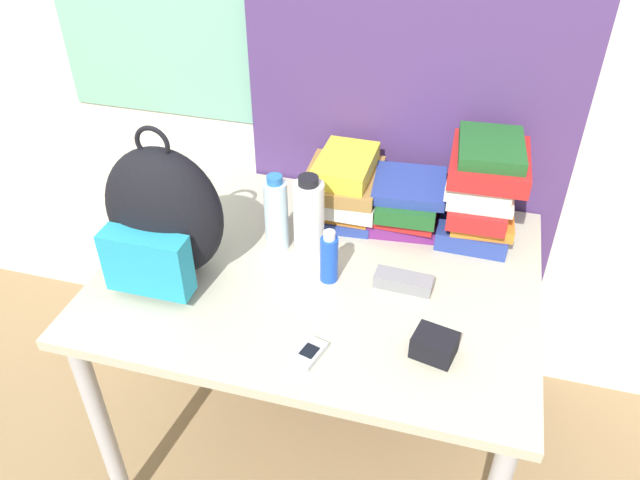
{
  "coord_description": "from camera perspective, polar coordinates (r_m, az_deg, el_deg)",
  "views": [
    {
      "loc": [
        0.35,
        -0.82,
        1.81
      ],
      "look_at": [
        0.0,
        0.43,
        0.84
      ],
      "focal_mm": 35.0,
      "sensor_mm": 36.0,
      "label": 1
    }
  ],
  "objects": [
    {
      "name": "desk",
      "position": [
        1.74,
        0.0,
        -4.95
      ],
      "size": [
        1.15,
        0.87,
        0.74
      ],
      "color": "#B7B299",
      "rests_on": "ground_plane"
    },
    {
      "name": "camera_pouch",
      "position": [
        1.46,
        10.42,
        -9.42
      ],
      "size": [
        0.11,
        0.1,
        0.06
      ],
      "color": "black",
      "rests_on": "desk"
    },
    {
      "name": "wall_back",
      "position": [
        1.89,
        4.31,
        19.28
      ],
      "size": [
        6.0,
        0.06,
        2.5
      ],
      "color": "silver",
      "rests_on": "ground_plane"
    },
    {
      "name": "sports_bottle",
      "position": [
        1.68,
        -1.03,
        2.09
      ],
      "size": [
        0.08,
        0.08,
        0.24
      ],
      "color": "white",
      "rests_on": "desk"
    },
    {
      "name": "book_stack_left",
      "position": [
        1.85,
        2.36,
        4.9
      ],
      "size": [
        0.23,
        0.28,
        0.2
      ],
      "color": "navy",
      "rests_on": "desk"
    },
    {
      "name": "curtain_blue",
      "position": [
        1.82,
        8.74,
        18.24
      ],
      "size": [
        0.98,
        0.04,
        2.5
      ],
      "color": "#4C336B",
      "rests_on": "ground_plane"
    },
    {
      "name": "sunglasses_case",
      "position": [
        1.63,
        7.64,
        -3.78
      ],
      "size": [
        0.15,
        0.06,
        0.04
      ],
      "color": "gray",
      "rests_on": "desk"
    },
    {
      "name": "backpack",
      "position": [
        1.62,
        -14.16,
        2.03
      ],
      "size": [
        0.31,
        0.25,
        0.42
      ],
      "color": "black",
      "rests_on": "desk"
    },
    {
      "name": "water_bottle",
      "position": [
        1.71,
        -4.02,
        2.37
      ],
      "size": [
        0.07,
        0.07,
        0.23
      ],
      "color": "silver",
      "rests_on": "desk"
    },
    {
      "name": "cell_phone",
      "position": [
        1.45,
        -0.97,
        -10.32
      ],
      "size": [
        0.07,
        0.1,
        0.02
      ],
      "color": "#B7BCC6",
      "rests_on": "desk"
    },
    {
      "name": "book_stack_center",
      "position": [
        1.84,
        8.02,
        3.44
      ],
      "size": [
        0.23,
        0.27,
        0.15
      ],
      "color": "#6B2370",
      "rests_on": "desk"
    },
    {
      "name": "sunscreen_bottle",
      "position": [
        1.61,
        0.84,
        -1.64
      ],
      "size": [
        0.05,
        0.05,
        0.15
      ],
      "color": "blue",
      "rests_on": "desk"
    },
    {
      "name": "book_stack_right",
      "position": [
        1.79,
        14.6,
        4.51
      ],
      "size": [
        0.22,
        0.27,
        0.3
      ],
      "color": "navy",
      "rests_on": "desk"
    }
  ]
}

